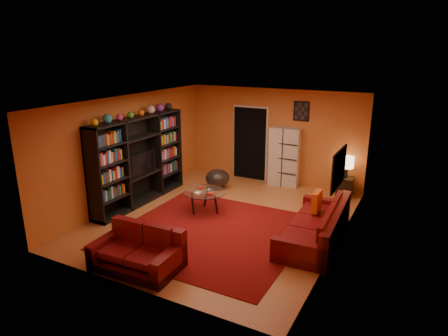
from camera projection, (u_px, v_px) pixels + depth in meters
The scene contains 20 objects.
floor at pixel (223, 219), 8.84m from camera, with size 6.00×6.00×0.00m, color #95582E.
ceiling at pixel (223, 101), 8.09m from camera, with size 6.00×6.00×0.00m, color white.
wall_back at pixel (274, 136), 11.00m from camera, with size 6.00×6.00×0.00m, color #BA6128.
wall_front at pixel (128, 212), 5.93m from camera, with size 6.00×6.00×0.00m, color #BA6128.
wall_left at pixel (131, 149), 9.58m from camera, with size 6.00×6.00×0.00m, color #BA6128.
wall_right at pixel (342, 180), 7.35m from camera, with size 6.00×6.00×0.00m, color #BA6128.
rug at pixel (211, 232), 8.20m from camera, with size 3.60×3.60×0.01m, color #53090A.
doorway at pixel (250, 144), 11.36m from camera, with size 0.95×0.10×2.04m, color black.
wall_art_right at pixel (339, 169), 7.01m from camera, with size 0.03×1.00×0.70m, color black.
wall_art_back at pixel (301, 111), 10.44m from camera, with size 0.42×0.03×0.52m, color black.
entertainment_unit at pixel (139, 160), 9.55m from camera, with size 0.45×3.00×2.10m, color black.
tv at pixel (139, 164), 9.49m from camera, with size 0.13×0.95×0.55m, color black.
sofa at pixel (319, 227), 7.78m from camera, with size 1.11×2.48×0.85m.
loveseat at pixel (140, 251), 6.86m from camera, with size 1.52×0.96×0.85m.
throw_pillow at pixel (317, 201), 8.16m from camera, with size 0.12×0.42×0.42m, color #D95918.
coffee_table at pixel (205, 194), 9.10m from camera, with size 0.98×0.98×0.49m.
storage_cabinet at pixel (284, 157), 10.80m from camera, with size 0.80×0.36×1.61m, color #B9B5AB.
bowl_chair at pixel (217, 178), 10.68m from camera, with size 0.65×0.65×0.53m.
side_table at pixel (345, 187), 10.14m from camera, with size 0.40×0.40×0.50m, color black.
table_lamp at pixel (347, 163), 9.95m from camera, with size 0.33×0.33×0.55m.
Camera 1 is at (3.83, -7.18, 3.64)m, focal length 32.00 mm.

